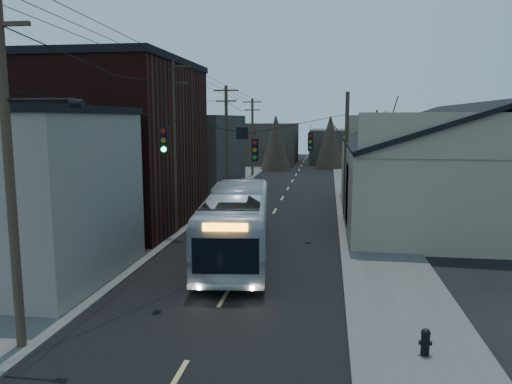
# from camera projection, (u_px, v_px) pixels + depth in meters

# --- Properties ---
(road_surface) EXTENTS (9.00, 110.00, 0.02)m
(road_surface) POSITION_uv_depth(u_px,v_px,m) (280.00, 202.00, 40.36)
(road_surface) COLOR black
(road_surface) RESTS_ON ground
(sidewalk_left) EXTENTS (4.00, 110.00, 0.12)m
(sidewalk_left) POSITION_uv_depth(u_px,v_px,m) (202.00, 200.00, 41.27)
(sidewalk_left) COLOR #474744
(sidewalk_left) RESTS_ON ground
(sidewalk_right) EXTENTS (4.00, 110.00, 0.12)m
(sidewalk_right) POSITION_uv_depth(u_px,v_px,m) (362.00, 203.00, 39.43)
(sidewalk_right) COLOR #474744
(sidewalk_right) RESTS_ON ground
(building_clapboard) EXTENTS (8.00, 8.00, 7.00)m
(building_clapboard) POSITION_uv_depth(u_px,v_px,m) (15.00, 197.00, 20.56)
(building_clapboard) COLOR gray
(building_clapboard) RESTS_ON ground
(building_brick) EXTENTS (10.00, 12.00, 10.00)m
(building_brick) POSITION_uv_depth(u_px,v_px,m) (107.00, 146.00, 31.26)
(building_brick) COLOR black
(building_brick) RESTS_ON ground
(building_left_far) EXTENTS (9.00, 14.00, 7.00)m
(building_left_far) POSITION_uv_depth(u_px,v_px,m) (186.00, 153.00, 47.07)
(building_left_far) COLOR #2E2925
(building_left_far) RESTS_ON ground
(warehouse) EXTENTS (16.16, 20.60, 7.73)m
(warehouse) POSITION_uv_depth(u_px,v_px,m) (467.00, 179.00, 33.22)
(warehouse) COLOR gray
(warehouse) RESTS_ON ground
(building_far_left) EXTENTS (10.00, 12.00, 6.00)m
(building_far_left) POSITION_uv_depth(u_px,v_px,m) (263.00, 143.00, 75.04)
(building_far_left) COLOR #2E2925
(building_far_left) RESTS_ON ground
(building_far_right) EXTENTS (12.00, 14.00, 5.00)m
(building_far_right) POSITION_uv_depth(u_px,v_px,m) (349.00, 146.00, 78.16)
(building_far_right) COLOR #2E2925
(building_far_right) RESTS_ON ground
(bare_tree) EXTENTS (0.40, 0.40, 7.20)m
(bare_tree) POSITION_uv_depth(u_px,v_px,m) (375.00, 172.00, 29.12)
(bare_tree) COLOR black
(bare_tree) RESTS_ON ground
(utility_lines) EXTENTS (11.24, 45.28, 10.50)m
(utility_lines) POSITION_uv_depth(u_px,v_px,m) (227.00, 144.00, 34.34)
(utility_lines) COLOR #382B1E
(utility_lines) RESTS_ON ground
(bus) EXTENTS (4.19, 12.41, 3.39)m
(bus) POSITION_uv_depth(u_px,v_px,m) (237.00, 223.00, 24.09)
(bus) COLOR silver
(bus) RESTS_ON ground
(parked_car) EXTENTS (1.95, 4.49, 1.44)m
(parked_car) POSITION_uv_depth(u_px,v_px,m) (248.00, 187.00, 43.83)
(parked_car) COLOR #A4A5AC
(parked_car) RESTS_ON ground
(fire_hydrant) EXTENTS (0.36, 0.27, 0.78)m
(fire_hydrant) POSITION_uv_depth(u_px,v_px,m) (425.00, 341.00, 13.97)
(fire_hydrant) COLOR black
(fire_hydrant) RESTS_ON sidewalk_right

